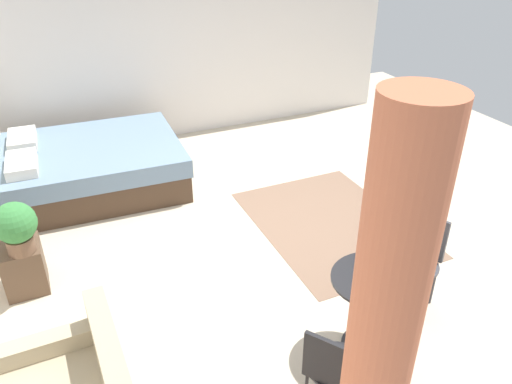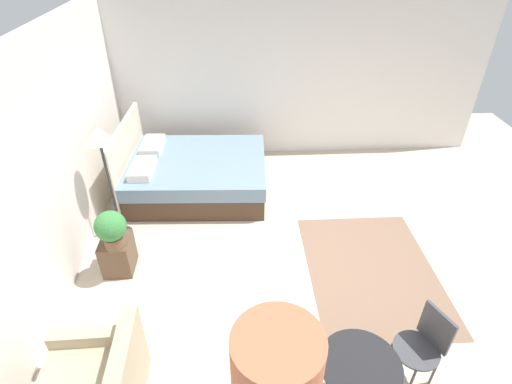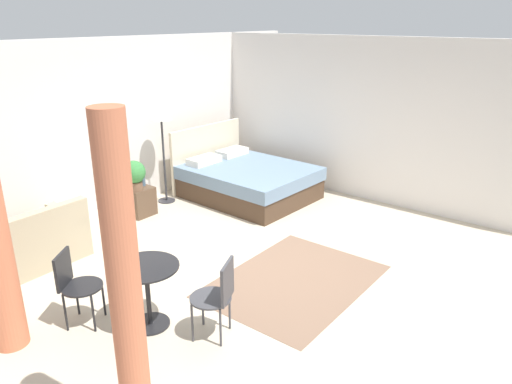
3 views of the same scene
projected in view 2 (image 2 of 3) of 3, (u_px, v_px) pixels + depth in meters
name	position (u px, v px, depth m)	size (l,w,h in m)	color
ground_plane	(329.00, 265.00, 5.12)	(9.22, 9.47, 0.02)	beige
wall_back	(39.00, 182.00, 4.18)	(9.22, 0.12, 2.77)	silver
wall_right	(300.00, 79.00, 6.89)	(0.12, 6.47, 2.77)	silver
area_rug	(371.00, 271.00, 5.02)	(2.14, 1.58, 0.01)	#7F604C
bed	(194.00, 174.00, 6.36)	(1.81, 2.23, 1.17)	#473323
nightstand	(118.00, 254.00, 4.94)	(0.41, 0.36, 0.46)	brown
potted_plant	(111.00, 228.00, 4.58)	(0.36, 0.36, 0.48)	brown
vase	(111.00, 228.00, 4.85)	(0.09, 0.09, 0.18)	slate
floor_lamp	(101.00, 146.00, 4.84)	(0.36, 0.36, 1.63)	#2D2D33
balcony_table	(357.00, 378.00, 3.34)	(0.68, 0.68, 0.70)	black
cafe_chair_near_couch	(425.00, 341.00, 3.61)	(0.55, 0.55, 0.85)	#3F3F44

